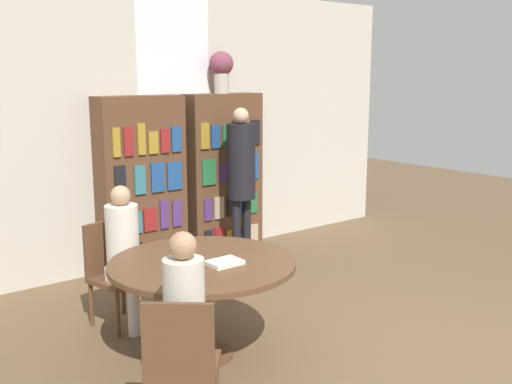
{
  "coord_description": "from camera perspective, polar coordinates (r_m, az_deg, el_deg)",
  "views": [
    {
      "loc": [
        -3.4,
        -2.04,
        2.09
      ],
      "look_at": [
        -0.18,
        2.06,
        1.05
      ],
      "focal_mm": 42.0,
      "sensor_mm": 36.0,
      "label": 1
    }
  ],
  "objects": [
    {
      "name": "chair_near_camera",
      "position": [
        3.56,
        -7.09,
        -15.7
      ],
      "size": [
        0.56,
        0.56,
        0.87
      ],
      "rotation": [
        0.0,
        0.0,
        -0.7
      ],
      "color": "brown",
      "rests_on": "ground_plane"
    },
    {
      "name": "seated_reader_left",
      "position": [
        5.0,
        -12.26,
        -5.37
      ],
      "size": [
        0.34,
        0.4,
        1.2
      ],
      "rotation": [
        0.0,
        0.0,
        -2.9
      ],
      "color": "beige",
      "rests_on": "ground_plane"
    },
    {
      "name": "librarian_standing",
      "position": [
        6.46,
        -1.45,
        2.14
      ],
      "size": [
        0.31,
        0.58,
        1.73
      ],
      "color": "black",
      "rests_on": "ground_plane"
    },
    {
      "name": "bookshelf_right",
      "position": [
        6.95,
        -3.16,
        1.64
      ],
      "size": [
        0.93,
        0.34,
        1.86
      ],
      "color": "brown",
      "rests_on": "ground_plane"
    },
    {
      "name": "wall_back",
      "position": [
        6.76,
        -7.83,
        6.22
      ],
      "size": [
        6.4,
        0.07,
        3.0
      ],
      "color": "beige",
      "rests_on": "ground_plane"
    },
    {
      "name": "seated_reader_right",
      "position": [
        3.64,
        -6.72,
        -11.75
      ],
      "size": [
        0.39,
        0.4,
        1.2
      ],
      "rotation": [
        0.0,
        0.0,
        -0.7
      ],
      "color": "beige",
      "rests_on": "ground_plane"
    },
    {
      "name": "chair_left_side",
      "position": [
        5.2,
        -13.46,
        -7.08
      ],
      "size": [
        0.49,
        0.49,
        0.87
      ],
      "rotation": [
        0.0,
        0.0,
        -2.9
      ],
      "color": "brown",
      "rests_on": "ground_plane"
    },
    {
      "name": "flower_vase",
      "position": [
        6.86,
        -3.31,
        11.67
      ],
      "size": [
        0.27,
        0.27,
        0.47
      ],
      "color": "#B7AD9E",
      "rests_on": "bookshelf_right"
    },
    {
      "name": "bookshelf_left",
      "position": [
        6.42,
        -10.84,
        0.64
      ],
      "size": [
        0.93,
        0.34,
        1.86
      ],
      "color": "brown",
      "rests_on": "ground_plane"
    },
    {
      "name": "open_book_on_table",
      "position": [
        4.31,
        -3.02,
        -6.72
      ],
      "size": [
        0.24,
        0.18,
        0.03
      ],
      "color": "silver",
      "rests_on": "reading_table"
    },
    {
      "name": "reading_table",
      "position": [
        4.43,
        -5.12,
        -7.85
      ],
      "size": [
        1.37,
        1.37,
        0.74
      ],
      "color": "brown",
      "rests_on": "ground_plane"
    }
  ]
}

